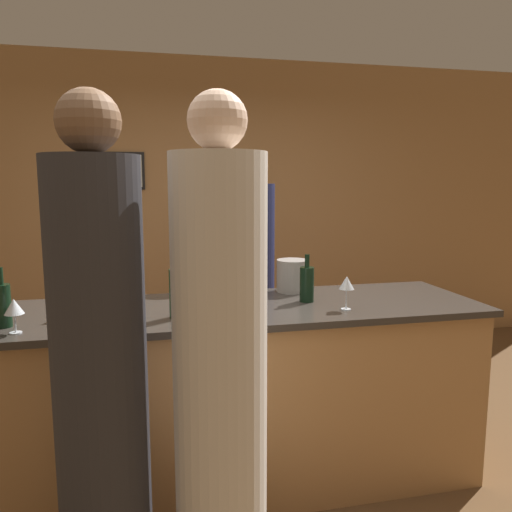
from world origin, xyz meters
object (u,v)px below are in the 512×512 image
(guest_0, at_px, (101,385))
(bartender, at_px, (252,296))
(wine_bottle_0, at_px, (2,305))
(guest_1, at_px, (220,385))
(ice_bucket, at_px, (293,276))
(wine_bottle_1, at_px, (307,284))
(wine_bottle_2, at_px, (177,293))

(guest_0, bearing_deg, bartender, 59.12)
(bartender, relative_size, wine_bottle_0, 6.75)
(guest_1, relative_size, ice_bucket, 10.15)
(guest_0, distance_m, wine_bottle_1, 1.29)
(guest_0, relative_size, guest_1, 1.00)
(guest_0, xyz_separation_m, ice_bucket, (1.03, 1.02, 0.17))
(bartender, distance_m, wine_bottle_2, 1.08)
(guest_1, bearing_deg, ice_bucket, 61.30)
(wine_bottle_2, xyz_separation_m, ice_bucket, (0.72, 0.44, -0.03))
(wine_bottle_2, distance_m, ice_bucket, 0.84)
(guest_0, height_order, guest_1, guest_0)
(wine_bottle_2, bearing_deg, ice_bucket, 31.77)
(bartender, height_order, wine_bottle_2, bartender)
(guest_1, relative_size, wine_bottle_1, 7.44)
(bartender, bearing_deg, guest_1, 73.71)
(wine_bottle_0, height_order, ice_bucket, wine_bottle_0)
(wine_bottle_0, xyz_separation_m, wine_bottle_2, (0.78, -0.01, 0.02))
(guest_0, xyz_separation_m, guest_1, (0.42, -0.09, -0.01))
(wine_bottle_1, bearing_deg, ice_bucket, 90.41)
(wine_bottle_0, bearing_deg, wine_bottle_1, 6.25)
(guest_0, distance_m, ice_bucket, 1.46)
(guest_0, bearing_deg, wine_bottle_1, 36.26)
(bartender, distance_m, guest_1, 1.62)
(guest_0, relative_size, wine_bottle_0, 7.13)
(wine_bottle_1, xyz_separation_m, wine_bottle_2, (-0.72, -0.18, 0.02))
(wine_bottle_1, xyz_separation_m, ice_bucket, (-0.00, 0.26, -0.00))
(wine_bottle_0, distance_m, wine_bottle_1, 1.51)
(wine_bottle_0, relative_size, ice_bucket, 1.43)
(wine_bottle_0, bearing_deg, guest_1, -37.33)
(guest_0, distance_m, guest_1, 0.43)
(bartender, xyz_separation_m, guest_0, (-0.88, -1.47, 0.04))
(guest_1, xyz_separation_m, wine_bottle_0, (-0.89, 0.68, 0.18))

